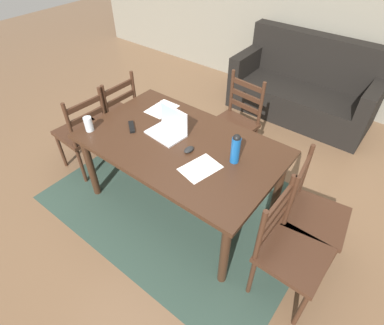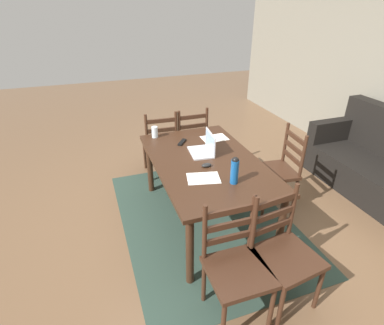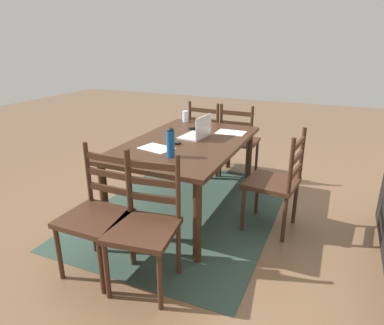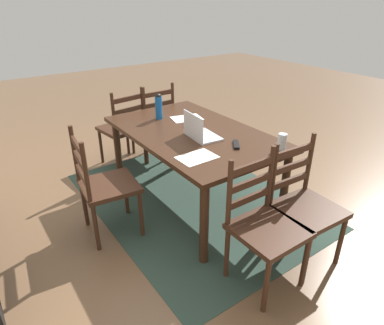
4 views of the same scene
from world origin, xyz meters
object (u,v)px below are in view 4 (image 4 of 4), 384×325
object	(u,v)px
chair_far_head	(104,186)
computer_mouse	(189,124)
dining_table	(193,139)
chair_left_near	(304,206)
drinking_glass	(282,142)
laptop	(199,132)
chair_left_far	(264,226)
tv_remote	(236,144)
chair_right_near	(153,122)
water_bottle	(159,106)
chair_right_far	(123,128)

from	to	relation	value
chair_far_head	computer_mouse	size ratio (longest dim) A/B	9.50
dining_table	chair_left_near	distance (m)	1.17
chair_left_near	drinking_glass	size ratio (longest dim) A/B	7.21
chair_far_head	laptop	distance (m)	0.92
chair_left_far	laptop	distance (m)	1.04
dining_table	tv_remote	bearing A→B (deg)	-167.94
chair_left_far	chair_right_near	distance (m)	2.31
dining_table	chair_right_near	xyz separation A→B (m)	(1.13, -0.21, -0.20)
chair_left_far	laptop	size ratio (longest dim) A/B	2.80
drinking_glass	tv_remote	xyz separation A→B (m)	(0.26, 0.25, -0.06)
chair_far_head	chair_left_far	bearing A→B (deg)	-149.09
laptop	water_bottle	size ratio (longest dim) A/B	1.32
dining_table	water_bottle	xyz separation A→B (m)	(0.48, 0.07, 0.21)
chair_left_far	computer_mouse	distance (m)	1.32
chair_right_far	water_bottle	distance (m)	0.78
chair_right_near	tv_remote	size ratio (longest dim) A/B	5.59
water_bottle	computer_mouse	size ratio (longest dim) A/B	2.56
water_bottle	drinking_glass	size ratio (longest dim) A/B	1.95
chair_left_far	chair_far_head	distance (m)	1.33
chair_right_far	chair_right_near	distance (m)	0.41
chair_left_near	laptop	xyz separation A→B (m)	(0.97, 0.26, 0.34)
computer_mouse	chair_left_far	bearing A→B (deg)	171.25
drinking_glass	computer_mouse	world-z (taller)	drinking_glass
chair_right_near	drinking_glass	world-z (taller)	chair_right_near
water_bottle	drinking_glass	distance (m)	1.30
chair_right_far	computer_mouse	distance (m)	1.08
chair_right_far	chair_left_near	world-z (taller)	same
water_bottle	computer_mouse	world-z (taller)	water_bottle
laptop	drinking_glass	bearing A→B (deg)	-144.73
chair_right_far	water_bottle	xyz separation A→B (m)	(-0.65, -0.13, 0.41)
chair_left_far	tv_remote	world-z (taller)	chair_left_far
chair_right_far	drinking_glass	world-z (taller)	chair_right_far
computer_mouse	chair_right_near	bearing A→B (deg)	-6.52
tv_remote	dining_table	bearing A→B (deg)	-40.14
chair_right_far	computer_mouse	size ratio (longest dim) A/B	9.50
chair_left_far	chair_far_head	xyz separation A→B (m)	(1.14, 0.68, 0.00)
chair_left_near	water_bottle	size ratio (longest dim) A/B	3.70
chair_left_far	chair_far_head	size ratio (longest dim) A/B	1.00
dining_table	chair_far_head	bearing A→B (deg)	89.72
chair_far_head	drinking_glass	bearing A→B (deg)	-120.97
chair_left_far	chair_right_near	size ratio (longest dim) A/B	1.00
chair_right_far	laptop	size ratio (longest dim) A/B	2.80
laptop	drinking_glass	distance (m)	0.70
chair_left_near	drinking_glass	world-z (taller)	chair_left_near
chair_left_near	chair_far_head	distance (m)	1.58
chair_left_near	water_bottle	bearing A→B (deg)	9.93
chair_right_near	chair_far_head	bearing A→B (deg)	135.90
dining_table	computer_mouse	xyz separation A→B (m)	(0.13, -0.05, 0.10)
chair_right_far	tv_remote	distance (m)	1.67
chair_right_far	drinking_glass	bearing A→B (deg)	-163.49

